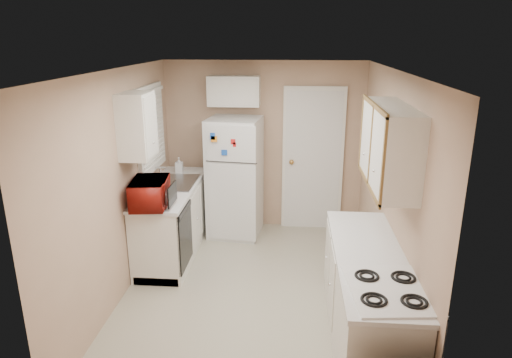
{
  "coord_description": "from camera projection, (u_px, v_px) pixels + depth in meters",
  "views": [
    {
      "loc": [
        0.4,
        -4.45,
        2.72
      ],
      "look_at": [
        0.0,
        0.5,
        1.15
      ],
      "focal_mm": 32.0,
      "sensor_mm": 36.0,
      "label": 1
    }
  ],
  "objects": [
    {
      "name": "right_counter",
      "position": [
        366.0,
        299.0,
        4.1
      ],
      "size": [
        0.6,
        2.0,
        0.9
      ],
      "primitive_type": "cube",
      "color": "silver",
      "rests_on": "floor"
    },
    {
      "name": "refrigerator",
      "position": [
        235.0,
        178.0,
        6.33
      ],
      "size": [
        0.76,
        0.74,
        1.66
      ],
      "primitive_type": "cube",
      "rotation": [
        0.0,
        0.0,
        -0.12
      ],
      "color": "silver",
      "rests_on": "floor"
    },
    {
      "name": "upper_cabinet_left",
      "position": [
        137.0,
        126.0,
        4.84
      ],
      "size": [
        0.3,
        0.45,
        0.7
      ],
      "primitive_type": "cube",
      "color": "silver",
      "rests_on": "wall_left"
    },
    {
      "name": "microwave",
      "position": [
        150.0,
        193.0,
        5.03
      ],
      "size": [
        0.59,
        0.37,
        0.37
      ],
      "primitive_type": "imported",
      "rotation": [
        0.0,
        0.0,
        1.69
      ],
      "color": "#A01A11",
      "rests_on": "left_counter"
    },
    {
      "name": "sink",
      "position": [
        175.0,
        186.0,
        5.9
      ],
      "size": [
        0.54,
        0.74,
        0.16
      ],
      "primitive_type": "cube",
      "color": "gray",
      "rests_on": "left_counter"
    },
    {
      "name": "ceiling",
      "position": [
        252.0,
        70.0,
        4.36
      ],
      "size": [
        3.8,
        3.8,
        0.0
      ],
      "primitive_type": "plane",
      "color": "white",
      "rests_on": "floor"
    },
    {
      "name": "wall_left",
      "position": [
        121.0,
        185.0,
        4.82
      ],
      "size": [
        3.8,
        3.8,
        0.0
      ],
      "primitive_type": "plane",
      "color": "tan",
      "rests_on": "floor"
    },
    {
      "name": "upper_cabinet_right",
      "position": [
        390.0,
        146.0,
        3.96
      ],
      "size": [
        0.3,
        1.2,
        0.7
      ],
      "primitive_type": "cube",
      "color": "silver",
      "rests_on": "wall_right"
    },
    {
      "name": "dishwasher",
      "position": [
        185.0,
        237.0,
        5.28
      ],
      "size": [
        0.03,
        0.58,
        0.72
      ],
      "primitive_type": "cube",
      "color": "black",
      "rests_on": "floor"
    },
    {
      "name": "wall_right",
      "position": [
        390.0,
        192.0,
        4.61
      ],
      "size": [
        3.8,
        3.8,
        0.0
      ],
      "primitive_type": "plane",
      "color": "tan",
      "rests_on": "floor"
    },
    {
      "name": "soap_bottle",
      "position": [
        179.0,
        165.0,
        6.3
      ],
      "size": [
        0.1,
        0.1,
        0.22
      ],
      "primitive_type": "imported",
      "rotation": [
        0.0,
        0.0,
        0.05
      ],
      "color": "silver",
      "rests_on": "left_counter"
    },
    {
      "name": "wall_front",
      "position": [
        226.0,
        284.0,
        2.91
      ],
      "size": [
        2.8,
        2.8,
        0.0
      ],
      "primitive_type": "plane",
      "color": "tan",
      "rests_on": "floor"
    },
    {
      "name": "cabinet_over_fridge",
      "position": [
        234.0,
        91.0,
        6.17
      ],
      "size": [
        0.7,
        0.3,
        0.4
      ],
      "primitive_type": "cube",
      "color": "silver",
      "rests_on": "wall_back"
    },
    {
      "name": "wall_back",
      "position": [
        264.0,
        146.0,
        6.52
      ],
      "size": [
        2.8,
        2.8,
        0.0
      ],
      "primitive_type": "plane",
      "color": "tan",
      "rests_on": "floor"
    },
    {
      "name": "stove",
      "position": [
        384.0,
        342.0,
        3.54
      ],
      "size": [
        0.66,
        0.78,
        0.88
      ],
      "primitive_type": "cube",
      "rotation": [
        0.0,
        0.0,
        0.1
      ],
      "color": "silver",
      "rests_on": "floor"
    },
    {
      "name": "interior_door",
      "position": [
        313.0,
        160.0,
        6.48
      ],
      "size": [
        0.86,
        0.06,
        2.08
      ],
      "primitive_type": "cube",
      "color": "silver",
      "rests_on": "floor"
    },
    {
      "name": "floor",
      "position": [
        252.0,
        291.0,
        5.08
      ],
      "size": [
        3.8,
        3.8,
        0.0
      ],
      "primitive_type": "plane",
      "color": "#BEB7A0",
      "rests_on": "ground"
    },
    {
      "name": "window_blinds",
      "position": [
        151.0,
        129.0,
        5.7
      ],
      "size": [
        0.1,
        0.98,
        1.08
      ],
      "primitive_type": "cube",
      "color": "silver",
      "rests_on": "wall_left"
    },
    {
      "name": "left_counter",
      "position": [
        174.0,
        219.0,
        5.88
      ],
      "size": [
        0.6,
        1.8,
        0.9
      ],
      "primitive_type": "cube",
      "color": "silver",
      "rests_on": "floor"
    }
  ]
}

